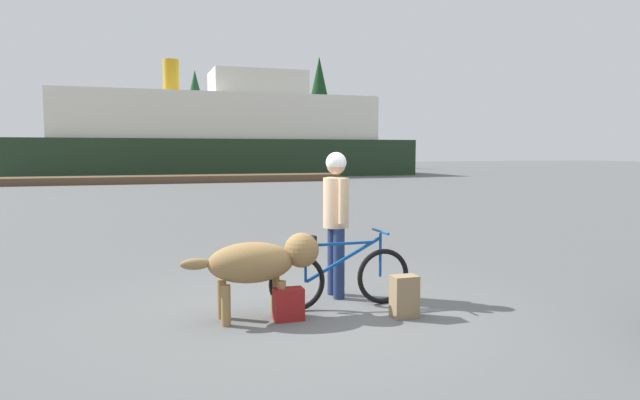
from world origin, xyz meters
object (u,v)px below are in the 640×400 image
Objects in this scene: dog at (260,262)px; ferry_boat at (222,137)px; bicycle at (340,277)px; person_cyclist at (336,209)px; backpack at (404,296)px; handbag_pannier at (288,304)px.

dog is 0.05× the size of ferry_boat.
bicycle is 0.89m from person_cyclist.
person_cyclist reaches higher than dog.
dog is at bearing 163.99° from backpack.
person_cyclist is at bearing 75.41° from bicycle.
person_cyclist reaches higher than handbag_pannier.
dog is 1.62m from backpack.
person_cyclist is 1.20× the size of dog.
ferry_boat is at bearing 83.79° from person_cyclist.
person_cyclist is 5.15× the size of handbag_pannier.
backpack is (0.54, -0.57, -0.13)m from bicycle.
person_cyclist is 0.06× the size of ferry_boat.
ferry_boat is (3.96, 35.71, 2.49)m from bicycle.
ferry_boat reaches higher than bicycle.
dog is (-1.09, -0.63, -0.48)m from person_cyclist.
ferry_boat is (4.93, 35.85, 2.23)m from dog.
handbag_pannier is at bearing -97.37° from ferry_boat.
backpack is at bearing -46.61° from bicycle.
bicycle is 0.06× the size of ferry_boat.
backpack is (0.42, -1.06, -0.87)m from person_cyclist.
dog is at bearing 149.62° from handbag_pannier.
dog reaches higher than handbag_pannier.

